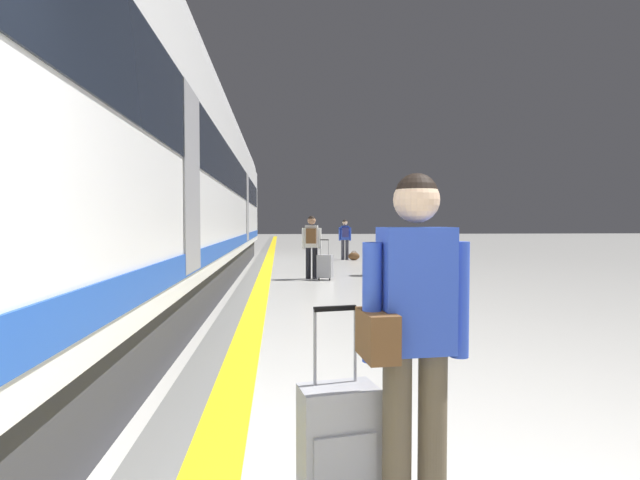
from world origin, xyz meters
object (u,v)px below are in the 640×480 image
(traveller_foreground, at_px, (413,323))
(duffel_bag_mid, at_px, (354,256))
(rolling_suitcase_foreground, at_px, (338,443))
(passenger_near, at_px, (312,241))
(waste_bin, at_px, (376,259))
(high_speed_train, at_px, (155,168))
(suitcase_near, at_px, (325,266))
(passenger_mid, at_px, (345,236))

(traveller_foreground, relative_size, duffel_bag_mid, 3.79)
(rolling_suitcase_foreground, bearing_deg, duffel_bag_mid, 80.68)
(traveller_foreground, height_order, passenger_near, traveller_foreground)
(waste_bin, bearing_deg, high_speed_train, -147.20)
(suitcase_near, relative_size, waste_bin, 1.13)
(passenger_mid, distance_m, waste_bin, 5.51)
(traveller_foreground, xyz_separation_m, passenger_near, (0.20, 9.94, -0.01))
(rolling_suitcase_foreground, bearing_deg, waste_bin, 77.34)
(suitcase_near, bearing_deg, passenger_mid, 77.70)
(high_speed_train, distance_m, duffel_bag_mid, 10.32)
(duffel_bag_mid, bearing_deg, traveller_foreground, -98.06)
(passenger_near, relative_size, suitcase_near, 1.58)
(rolling_suitcase_foreground, xyz_separation_m, duffel_bag_mid, (2.59, 15.77, -0.19))
(passenger_mid, bearing_deg, traveller_foreground, -96.84)
(rolling_suitcase_foreground, height_order, passenger_mid, passenger_mid)
(high_speed_train, relative_size, rolling_suitcase_foreground, 26.65)
(suitcase_near, distance_m, duffel_bag_mid, 6.47)
(waste_bin, bearing_deg, passenger_mid, 90.93)
(high_speed_train, bearing_deg, rolling_suitcase_foreground, -69.47)
(rolling_suitcase_foreground, xyz_separation_m, passenger_near, (0.54, 9.81, 0.62))
(high_speed_train, bearing_deg, duffel_bag_mid, 58.22)
(high_speed_train, relative_size, passenger_near, 16.76)
(traveller_foreground, distance_m, duffel_bag_mid, 16.08)
(rolling_suitcase_foreground, xyz_separation_m, waste_bin, (2.36, 10.49, 0.11))
(rolling_suitcase_foreground, distance_m, duffel_bag_mid, 15.98)
(suitcase_near, height_order, passenger_mid, passenger_mid)
(traveller_foreground, distance_m, suitcase_near, 9.71)
(passenger_near, bearing_deg, waste_bin, 20.54)
(duffel_bag_mid, height_order, waste_bin, waste_bin)
(high_speed_train, xyz_separation_m, rolling_suitcase_foreground, (2.71, -7.22, -2.16))
(suitcase_near, bearing_deg, duffel_bag_mid, 74.52)
(passenger_mid, bearing_deg, waste_bin, -89.07)
(traveller_foreground, bearing_deg, suitcase_near, 86.88)
(high_speed_train, bearing_deg, passenger_mid, 60.40)
(traveller_foreground, relative_size, passenger_mid, 1.07)
(high_speed_train, xyz_separation_m, suitcase_near, (3.57, 2.31, -2.15))
(passenger_mid, bearing_deg, duffel_bag_mid, -33.38)
(traveller_foreground, distance_m, passenger_near, 9.95)
(suitcase_near, xyz_separation_m, waste_bin, (1.49, 0.95, 0.11))
(high_speed_train, bearing_deg, passenger_near, 38.51)
(passenger_near, bearing_deg, traveller_foreground, -91.18)
(suitcase_near, relative_size, passenger_mid, 0.66)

